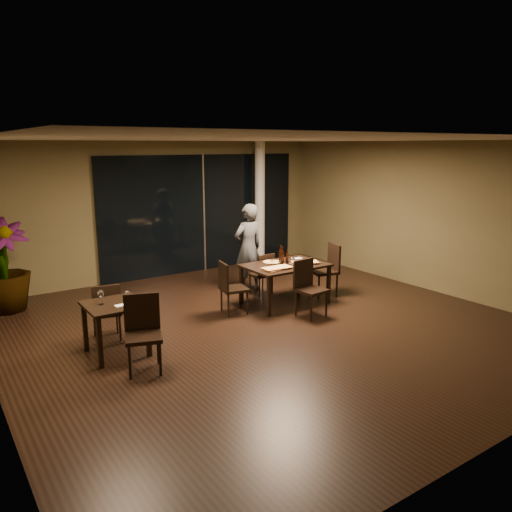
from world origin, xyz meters
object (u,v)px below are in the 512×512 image
(main_table, at_px, (285,268))
(chair_main_right, at_px, (328,267))
(side_table, at_px, (115,312))
(diner, at_px, (248,248))
(chair_main_near, at_px, (308,285))
(bottle_b, at_px, (287,257))
(bottle_c, at_px, (281,254))
(potted_plant, at_px, (2,266))
(bottle_a, at_px, (282,256))
(chair_main_far, at_px, (263,272))
(chair_main_left, at_px, (230,285))
(chair_side_near, at_px, (143,328))
(chair_side_far, at_px, (107,309))

(main_table, distance_m, chair_main_right, 1.02)
(side_table, bearing_deg, diner, 25.73)
(main_table, relative_size, chair_main_near, 1.53)
(bottle_b, bearing_deg, chair_main_right, -5.74)
(bottle_c, bearing_deg, chair_main_right, -10.48)
(chair_main_right, relative_size, potted_plant, 0.62)
(bottle_a, height_order, bottle_c, bottle_c)
(main_table, distance_m, chair_main_near, 0.77)
(chair_main_far, bearing_deg, chair_main_left, 25.90)
(chair_side_near, bearing_deg, chair_main_right, 34.03)
(bottle_b, bearing_deg, chair_main_left, 178.40)
(chair_main_near, relative_size, potted_plant, 0.59)
(diner, relative_size, potted_plant, 1.07)
(chair_main_far, relative_size, chair_main_right, 0.82)
(chair_main_near, bearing_deg, main_table, 78.40)
(diner, bearing_deg, bottle_c, 92.44)
(chair_main_near, distance_m, chair_main_right, 1.30)
(chair_side_far, bearing_deg, chair_main_near, 177.71)
(chair_main_left, bearing_deg, bottle_c, -76.17)
(potted_plant, distance_m, bottle_a, 4.99)
(chair_main_near, height_order, potted_plant, potted_plant)
(chair_side_far, bearing_deg, bottle_c, -167.08)
(main_table, bearing_deg, potted_plant, 150.63)
(chair_main_near, xyz_separation_m, chair_main_right, (1.10, 0.69, 0.03))
(chair_main_near, relative_size, diner, 0.55)
(diner, bearing_deg, bottle_b, 96.38)
(chair_side_far, distance_m, bottle_a, 3.34)
(chair_main_near, xyz_separation_m, chair_main_left, (-1.09, 0.82, -0.03))
(chair_main_left, distance_m, potted_plant, 4.04)
(chair_main_left, height_order, potted_plant, potted_plant)
(chair_main_left, distance_m, chair_side_far, 2.18)
(main_table, distance_m, potted_plant, 5.05)
(chair_side_far, bearing_deg, chair_main_far, -157.96)
(chair_main_right, xyz_separation_m, potted_plant, (-5.41, 2.54, 0.26))
(main_table, height_order, chair_main_right, chair_main_right)
(chair_main_left, distance_m, diner, 1.52)
(main_table, height_order, chair_side_near, chair_side_near)
(chair_main_near, height_order, chair_side_far, chair_main_near)
(diner, xyz_separation_m, bottle_b, (0.17, -1.05, -0.01))
(potted_plant, height_order, bottle_b, potted_plant)
(diner, distance_m, bottle_b, 1.07)
(side_table, relative_size, bottle_b, 3.07)
(chair_main_near, relative_size, chair_main_left, 1.05)
(chair_main_near, height_order, bottle_c, bottle_c)
(chair_main_right, height_order, chair_side_far, chair_main_right)
(chair_main_near, relative_size, bottle_a, 3.02)
(side_table, bearing_deg, chair_main_left, 14.30)
(side_table, distance_m, bottle_b, 3.52)
(chair_main_far, bearing_deg, diner, -81.78)
(chair_main_near, distance_m, bottle_c, 0.96)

